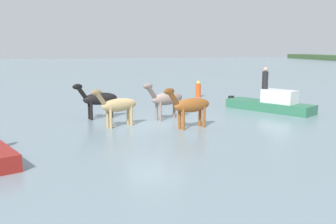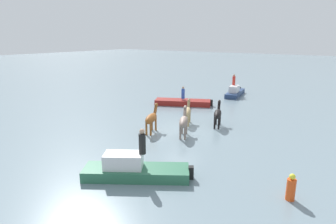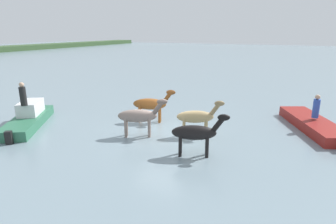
{
  "view_description": "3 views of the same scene",
  "coord_description": "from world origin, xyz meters",
  "px_view_note": "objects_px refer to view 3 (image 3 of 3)",
  "views": [
    {
      "loc": [
        16.93,
        -3.17,
        3.52
      ],
      "look_at": [
        0.66,
        0.53,
        0.63
      ],
      "focal_mm": 40.71,
      "sensor_mm": 36.0,
      "label": 1
    },
    {
      "loc": [
        -10.1,
        15.86,
        6.37
      ],
      "look_at": [
        1.0,
        -0.07,
        1.18
      ],
      "focal_mm": 30.25,
      "sensor_mm": 36.0,
      "label": 2
    },
    {
      "loc": [
        -11.9,
        -5.99,
        4.88
      ],
      "look_at": [
        0.41,
        -0.13,
        0.99
      ],
      "focal_mm": 30.76,
      "sensor_mm": 36.0,
      "label": 3
    }
  ],
  "objects_px": {
    "horse_dun_straggler": "(197,117)",
    "boat_skiff_near": "(313,126)",
    "horse_rear_stallion": "(196,133)",
    "boat_tender_starboard": "(29,120)",
    "horse_chestnut_trailing": "(151,104)",
    "person_helmsman_aft": "(23,95)",
    "person_watcher_seated": "(316,107)",
    "horse_dark_mare": "(139,116)"
  },
  "relations": [
    {
      "from": "horse_chestnut_trailing",
      "to": "boat_skiff_near",
      "type": "xyz_separation_m",
      "value": [
        2.47,
        -8.04,
        -0.82
      ]
    },
    {
      "from": "boat_skiff_near",
      "to": "person_watcher_seated",
      "type": "relative_size",
      "value": 4.53
    },
    {
      "from": "horse_rear_stallion",
      "to": "person_watcher_seated",
      "type": "distance_m",
      "value": 7.13
    },
    {
      "from": "horse_rear_stallion",
      "to": "boat_tender_starboard",
      "type": "xyz_separation_m",
      "value": [
        -0.18,
        9.32,
        -0.66
      ]
    },
    {
      "from": "boat_tender_starboard",
      "to": "person_watcher_seated",
      "type": "height_order",
      "value": "person_watcher_seated"
    },
    {
      "from": "horse_rear_stallion",
      "to": "horse_dun_straggler",
      "type": "bearing_deg",
      "value": 88.76
    },
    {
      "from": "horse_chestnut_trailing",
      "to": "horse_rear_stallion",
      "type": "bearing_deg",
      "value": -59.22
    },
    {
      "from": "person_watcher_seated",
      "to": "boat_skiff_near",
      "type": "bearing_deg",
      "value": 136.18
    },
    {
      "from": "horse_rear_stallion",
      "to": "person_helmsman_aft",
      "type": "xyz_separation_m",
      "value": [
        -0.51,
        9.07,
        0.77
      ]
    },
    {
      "from": "horse_dark_mare",
      "to": "horse_chestnut_trailing",
      "type": "distance_m",
      "value": 2.29
    },
    {
      "from": "boat_skiff_near",
      "to": "horse_chestnut_trailing",
      "type": "bearing_deg",
      "value": 81.81
    },
    {
      "from": "horse_dun_straggler",
      "to": "horse_chestnut_trailing",
      "type": "relative_size",
      "value": 0.93
    },
    {
      "from": "boat_skiff_near",
      "to": "person_watcher_seated",
      "type": "bearing_deg",
      "value": -69.08
    },
    {
      "from": "person_watcher_seated",
      "to": "person_helmsman_aft",
      "type": "bearing_deg",
      "value": 114.71
    },
    {
      "from": "horse_rear_stallion",
      "to": "boat_tender_starboard",
      "type": "bearing_deg",
      "value": 160.85
    },
    {
      "from": "horse_dun_straggler",
      "to": "person_helmsman_aft",
      "type": "relative_size",
      "value": 1.82
    },
    {
      "from": "horse_rear_stallion",
      "to": "boat_skiff_near",
      "type": "bearing_deg",
      "value": 32.41
    },
    {
      "from": "horse_chestnut_trailing",
      "to": "person_watcher_seated",
      "type": "bearing_deg",
      "value": -1.86
    },
    {
      "from": "horse_dun_straggler",
      "to": "boat_skiff_near",
      "type": "relative_size",
      "value": 0.4
    },
    {
      "from": "horse_dark_mare",
      "to": "horse_rear_stallion",
      "type": "xyz_separation_m",
      "value": [
        -0.94,
        -3.17,
        -0.03
      ]
    },
    {
      "from": "horse_dark_mare",
      "to": "person_helmsman_aft",
      "type": "bearing_deg",
      "value": 167.21
    },
    {
      "from": "horse_chestnut_trailing",
      "to": "boat_skiff_near",
      "type": "distance_m",
      "value": 8.45
    },
    {
      "from": "horse_chestnut_trailing",
      "to": "person_helmsman_aft",
      "type": "bearing_deg",
      "value": -164.57
    },
    {
      "from": "person_helmsman_aft",
      "to": "horse_dark_mare",
      "type": "bearing_deg",
      "value": -76.24
    },
    {
      "from": "horse_rear_stallion",
      "to": "boat_tender_starboard",
      "type": "distance_m",
      "value": 9.34
    },
    {
      "from": "boat_tender_starboard",
      "to": "person_helmsman_aft",
      "type": "bearing_deg",
      "value": -176.69
    },
    {
      "from": "horse_dark_mare",
      "to": "horse_dun_straggler",
      "type": "xyz_separation_m",
      "value": [
        1.18,
        -2.44,
        -0.05
      ]
    },
    {
      "from": "horse_chestnut_trailing",
      "to": "boat_tender_starboard",
      "type": "distance_m",
      "value": 6.53
    },
    {
      "from": "horse_dark_mare",
      "to": "person_watcher_seated",
      "type": "bearing_deg",
      "value": 5.66
    },
    {
      "from": "horse_dark_mare",
      "to": "boat_tender_starboard",
      "type": "height_order",
      "value": "horse_dark_mare"
    },
    {
      "from": "horse_dark_mare",
      "to": "boat_skiff_near",
      "type": "distance_m",
      "value": 8.86
    },
    {
      "from": "horse_dark_mare",
      "to": "boat_skiff_near",
      "type": "bearing_deg",
      "value": 5.59
    },
    {
      "from": "boat_skiff_near",
      "to": "person_helmsman_aft",
      "type": "distance_m",
      "value": 14.79
    },
    {
      "from": "person_watcher_seated",
      "to": "boat_tender_starboard",
      "type": "bearing_deg",
      "value": 113.15
    },
    {
      "from": "horse_dun_straggler",
      "to": "person_watcher_seated",
      "type": "relative_size",
      "value": 1.82
    },
    {
      "from": "horse_dun_straggler",
      "to": "horse_chestnut_trailing",
      "type": "distance_m",
      "value": 3.19
    },
    {
      "from": "boat_skiff_near",
      "to": "person_watcher_seated",
      "type": "distance_m",
      "value": 0.98
    },
    {
      "from": "horse_rear_stallion",
      "to": "person_helmsman_aft",
      "type": "distance_m",
      "value": 9.12
    },
    {
      "from": "horse_chestnut_trailing",
      "to": "person_helmsman_aft",
      "type": "distance_m",
      "value": 6.51
    },
    {
      "from": "person_watcher_seated",
      "to": "horse_dark_mare",
      "type": "bearing_deg",
      "value": 122.2
    },
    {
      "from": "horse_dun_straggler",
      "to": "horse_rear_stallion",
      "type": "height_order",
      "value": "horse_rear_stallion"
    },
    {
      "from": "boat_skiff_near",
      "to": "boat_tender_starboard",
      "type": "relative_size",
      "value": 1.11
    }
  ]
}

